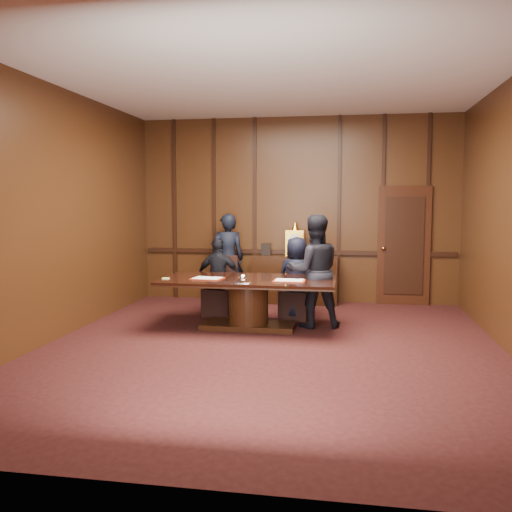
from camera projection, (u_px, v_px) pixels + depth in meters
The scene contains 13 objects.
room at pixel (277, 216), 7.00m from camera, with size 7.00×7.04×3.50m.
sideboard at pixel (295, 277), 10.19m from camera, with size 1.60×0.45×1.54m.
conference_table at pixel (248, 295), 8.16m from camera, with size 2.62×1.32×0.76m.
folder_left at pixel (208, 278), 8.08m from camera, with size 0.49×0.38×0.02m.
folder_right at pixel (289, 281), 7.86m from camera, with size 0.46×0.33×0.02m.
inkstand at pixel (243, 279), 7.68m from camera, with size 0.20×0.14×0.12m.
notepad at pixel (166, 278), 8.09m from camera, with size 0.10×0.07×0.01m, color #FFDF7C.
chair_left at pixel (220, 298), 9.14m from camera, with size 0.55×0.55×0.99m.
chair_right at pixel (297, 300), 8.93m from camera, with size 0.58×0.58×0.99m.
signatory_left at pixel (219, 277), 9.03m from camera, with size 0.77×0.32×1.31m, color black.
signatory_right at pixel (297, 278), 8.82m from camera, with size 0.66×0.43×1.34m, color black.
witness_left at pixel (228, 258), 10.21m from camera, with size 0.61×0.40×1.69m, color black.
witness_right at pixel (314, 271), 8.22m from camera, with size 0.83×0.65×1.71m, color black.
Camera 1 is at (0.98, -6.82, 1.91)m, focal length 38.00 mm.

